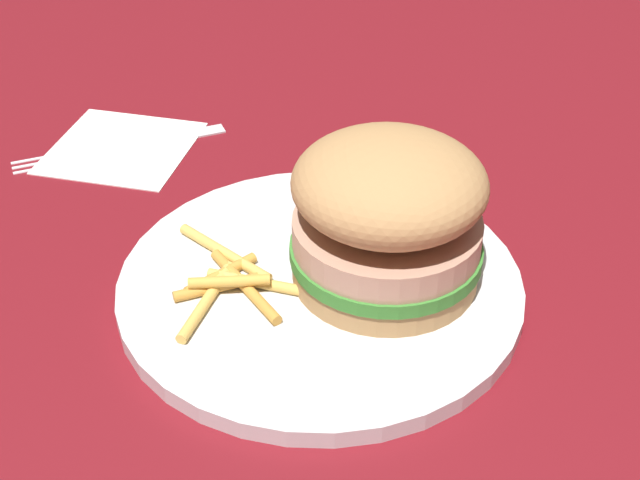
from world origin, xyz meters
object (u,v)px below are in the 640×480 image
Objects in this scene: fries_pile at (229,280)px; fork at (119,145)px; plate at (320,285)px; napkin at (121,147)px; sandwich at (388,214)px.

fork is (0.15, 0.16, -0.01)m from fries_pile.
fork is at bearing 48.28° from fries_pile.
plate is 1.82× the size of fork.
sandwich is at bearing -112.70° from napkin.
fork is (0.10, 0.25, -0.06)m from sandwich.
napkin is at bearing 67.30° from sandwich.
napkin is 0.78× the size of fork.
fries_pile is 0.22m from napkin.
fries_pile reaches higher than fork.
sandwich is 0.11m from fries_pile.
sandwich is at bearing -65.47° from fries_pile.
sandwich is (0.02, -0.04, 0.05)m from plate.
fork is (0.12, 0.21, -0.00)m from plate.
napkin is (0.11, 0.25, -0.06)m from sandwich.
fries_pile reaches higher than plate.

